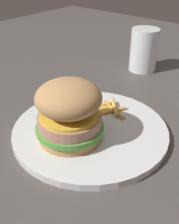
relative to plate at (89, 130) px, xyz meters
name	(u,v)px	position (x,y,z in m)	size (l,w,h in m)	color
ground_plane	(95,129)	(-0.01, 0.00, -0.01)	(1.60, 1.60, 0.00)	#47423F
plate	(89,130)	(0.00, 0.00, 0.00)	(0.27, 0.27, 0.01)	silver
sandwich	(69,111)	(0.04, -0.01, 0.06)	(0.11, 0.11, 0.10)	tan
fries_pile	(101,109)	(-0.05, -0.02, 0.01)	(0.09, 0.11, 0.01)	gold
drink_glass	(144,52)	(-0.30, -0.07, 0.04)	(0.07, 0.07, 0.11)	silver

